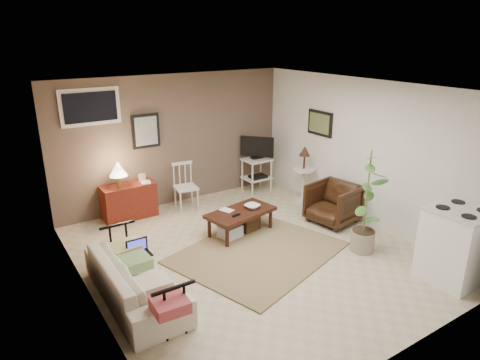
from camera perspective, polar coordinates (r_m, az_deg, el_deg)
floor at (r=6.37m, az=1.51°, el=-9.86°), size 5.00×5.00×0.00m
art_back at (r=7.70m, az=-12.45°, el=6.41°), size 0.50×0.03×0.60m
art_right at (r=7.96m, az=10.62°, el=7.46°), size 0.03×0.60×0.45m
window at (r=7.34m, az=-19.35°, el=9.17°), size 0.96×0.03×0.60m
rug at (r=6.40m, az=2.43°, el=-9.61°), size 2.72×2.41×0.02m
coffee_table at (r=6.87m, az=0.04°, el=-5.40°), size 1.18×0.75×0.42m
sofa at (r=5.39m, az=-13.90°, el=-11.88°), size 0.54×1.85×0.72m
sofa_pillows at (r=5.18m, az=-12.68°, el=-12.05°), size 0.36×1.76×0.12m
sofa_end_rails at (r=5.44m, az=-12.78°, el=-12.07°), size 0.50×1.85×0.62m
laptop at (r=5.65m, az=-13.40°, el=-9.06°), size 0.28×0.21×0.19m
red_console at (r=7.67m, az=-14.69°, el=-2.34°), size 0.91×0.40×1.05m
spindle_chair at (r=7.87m, az=-7.26°, el=-1.00°), size 0.43×0.43×0.85m
tv_stand at (r=8.63m, az=2.29°, el=2.35°), size 0.53×0.54×1.13m
side_table at (r=8.09m, az=8.52°, el=1.63°), size 0.41×0.41×1.10m
armchair at (r=7.39m, az=12.30°, el=-2.83°), size 0.79×0.83×0.75m
potted_plant at (r=6.38m, az=16.55°, el=-2.33°), size 0.39×0.39×1.57m
stove at (r=6.23m, az=26.94°, el=-7.66°), size 0.76×0.71×1.00m
bowl at (r=6.88m, az=1.65°, el=-2.85°), size 0.24×0.11×0.24m
book_table at (r=6.73m, az=-2.21°, el=-3.51°), size 0.15×0.06×0.21m
book_console at (r=7.57m, az=-13.10°, el=0.31°), size 0.16×0.06×0.21m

